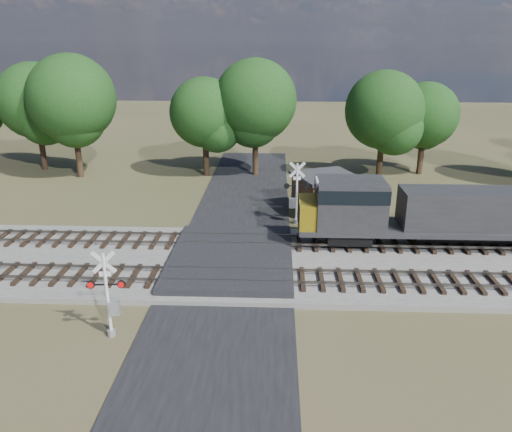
{
  "coord_description": "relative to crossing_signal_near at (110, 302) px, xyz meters",
  "views": [
    {
      "loc": [
        2.55,
        -25.76,
        12.36
      ],
      "look_at": [
        1.37,
        2.0,
        2.45
      ],
      "focal_mm": 35.0,
      "sensor_mm": 36.0,
      "label": 1
    }
  ],
  "objects": [
    {
      "name": "ballast_bed",
      "position": [
        14.53,
        7.6,
        -1.55
      ],
      "size": [
        140.0,
        10.0,
        0.3
      ],
      "primitive_type": "cube",
      "color": "gray",
      "rests_on": "ground"
    },
    {
      "name": "crossing_signal_near",
      "position": [
        0.0,
        0.0,
        0.0
      ],
      "size": [
        1.65,
        0.36,
        4.08
      ],
      "rotation": [
        0.0,
        0.0,
        0.08
      ],
      "color": "silver",
      "rests_on": "ground"
    },
    {
      "name": "treeline",
      "position": [
        10.1,
        27.71,
        5.02
      ],
      "size": [
        76.79,
        12.1,
        11.49
      ],
      "color": "black",
      "rests_on": "ground"
    },
    {
      "name": "track_near",
      "position": [
        7.65,
        5.1,
        -1.28
      ],
      "size": [
        140.0,
        2.6,
        0.33
      ],
      "color": "black",
      "rests_on": "ballast_bed"
    },
    {
      "name": "crossing_signal_far",
      "position": [
        8.4,
        14.55,
        0.16
      ],
      "size": [
        1.8,
        0.39,
        4.47
      ],
      "rotation": [
        0.0,
        0.0,
        3.19
      ],
      "color": "silver",
      "rests_on": "ground"
    },
    {
      "name": "equipment_shed",
      "position": [
        10.75,
        17.12,
        -0.23
      ],
      "size": [
        5.51,
        5.51,
        2.9
      ],
      "rotation": [
        0.0,
        0.0,
        0.38
      ],
      "color": "#4C3020",
      "rests_on": "ground"
    },
    {
      "name": "crossing_panel",
      "position": [
        4.53,
        7.6,
        -1.38
      ],
      "size": [
        7.0,
        9.0,
        0.62
      ],
      "primitive_type": "cube",
      "color": "#262628",
      "rests_on": "ground"
    },
    {
      "name": "ground",
      "position": [
        4.53,
        7.1,
        -1.7
      ],
      "size": [
        160.0,
        160.0,
        0.0
      ],
      "primitive_type": "plane",
      "color": "#3F4625",
      "rests_on": "ground"
    },
    {
      "name": "track_far",
      "position": [
        7.65,
        10.1,
        -1.28
      ],
      "size": [
        140.0,
        2.6,
        0.33
      ],
      "color": "black",
      "rests_on": "ballast_bed"
    },
    {
      "name": "road",
      "position": [
        4.53,
        7.1,
        -1.66
      ],
      "size": [
        7.0,
        60.0,
        0.08
      ],
      "primitive_type": "cube",
      "color": "black",
      "rests_on": "ground"
    }
  ]
}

